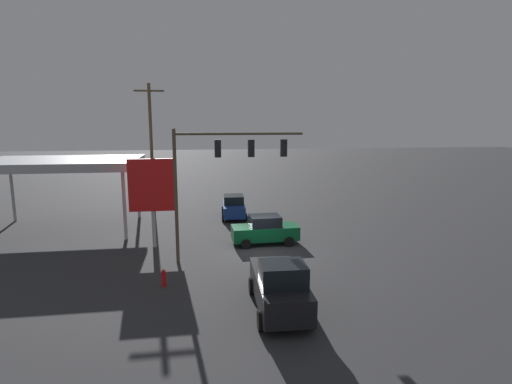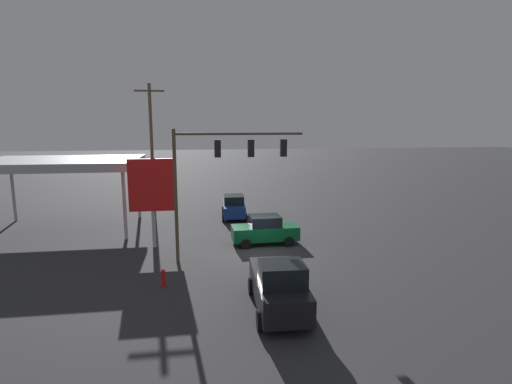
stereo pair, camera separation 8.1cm
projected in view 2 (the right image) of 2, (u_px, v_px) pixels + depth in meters
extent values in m
plane|color=#2D2D30|center=(261.00, 251.00, 25.40)|extent=(200.00, 200.00, 0.00)
cylinder|color=brown|center=(176.00, 197.00, 22.64)|extent=(0.20, 0.20, 7.71)
cylinder|color=brown|center=(239.00, 134.00, 22.55)|extent=(7.31, 0.14, 0.14)
cube|color=black|center=(218.00, 149.00, 22.52)|extent=(0.36, 0.28, 1.00)
sphere|color=#360505|center=(217.00, 143.00, 22.64)|extent=(0.22, 0.22, 0.22)
sphere|color=yellow|center=(217.00, 148.00, 22.70)|extent=(0.22, 0.22, 0.22)
sphere|color=black|center=(218.00, 154.00, 22.75)|extent=(0.22, 0.22, 0.22)
cube|color=black|center=(251.00, 148.00, 22.79)|extent=(0.36, 0.28, 1.00)
sphere|color=#360505|center=(251.00, 143.00, 22.91)|extent=(0.22, 0.22, 0.22)
sphere|color=yellow|center=(251.00, 148.00, 22.97)|extent=(0.22, 0.22, 0.22)
sphere|color=black|center=(251.00, 153.00, 23.02)|extent=(0.22, 0.22, 0.22)
cube|color=black|center=(284.00, 148.00, 23.06)|extent=(0.36, 0.28, 1.00)
sphere|color=#360505|center=(283.00, 143.00, 23.18)|extent=(0.22, 0.22, 0.22)
sphere|color=yellow|center=(283.00, 148.00, 23.24)|extent=(0.22, 0.22, 0.22)
sphere|color=black|center=(283.00, 153.00, 23.29)|extent=(0.22, 0.22, 0.22)
cylinder|color=brown|center=(152.00, 153.00, 33.07)|extent=(0.26, 0.26, 11.19)
cube|color=brown|center=(149.00, 91.00, 32.22)|extent=(2.40, 0.14, 0.14)
cube|color=#B2B7BC|center=(61.00, 163.00, 29.63)|extent=(11.17, 7.91, 0.60)
cube|color=red|center=(77.00, 159.00, 33.51)|extent=(11.17, 0.06, 0.36)
cylinder|color=#B7B7BC|center=(139.00, 190.00, 34.07)|extent=(0.24, 0.24, 4.78)
cylinder|color=#B7B7BC|center=(13.00, 193.00, 32.65)|extent=(0.24, 0.24, 4.78)
cylinder|color=#B7B7BC|center=(125.00, 206.00, 27.53)|extent=(0.24, 0.24, 4.78)
cylinder|color=#B7B7BC|center=(153.00, 204.00, 25.66)|extent=(0.24, 0.24, 5.79)
cube|color=red|center=(152.00, 185.00, 25.46)|extent=(2.96, 0.24, 3.37)
cube|color=black|center=(152.00, 185.00, 25.59)|extent=(2.07, 0.04, 1.18)
cube|color=navy|center=(234.00, 208.00, 34.25)|extent=(2.05, 4.50, 0.90)
cube|color=black|center=(234.00, 199.00, 34.11)|extent=(1.77, 2.09, 0.70)
cylinder|color=black|center=(246.00, 217.00, 33.00)|extent=(0.26, 0.67, 0.66)
cylinder|color=black|center=(223.00, 218.00, 32.84)|extent=(0.26, 0.67, 0.66)
cylinder|color=black|center=(244.00, 210.00, 35.80)|extent=(0.26, 0.67, 0.66)
cylinder|color=black|center=(223.00, 210.00, 35.65)|extent=(0.26, 0.67, 0.66)
cube|color=#0C592D|center=(265.00, 232.00, 26.73)|extent=(4.45, 1.93, 0.90)
cube|color=black|center=(265.00, 221.00, 26.60)|extent=(2.05, 1.72, 0.70)
cylinder|color=black|center=(246.00, 244.00, 25.67)|extent=(0.67, 0.24, 0.66)
cylinder|color=black|center=(242.00, 236.00, 27.46)|extent=(0.67, 0.24, 0.66)
cylinder|color=black|center=(289.00, 242.00, 26.16)|extent=(0.67, 0.24, 0.66)
cylinder|color=black|center=(282.00, 234.00, 27.95)|extent=(0.67, 0.24, 0.66)
cube|color=black|center=(278.00, 288.00, 17.25)|extent=(2.16, 5.26, 1.10)
cube|color=black|center=(282.00, 274.00, 16.20)|extent=(1.89, 1.66, 0.90)
cylinder|color=black|center=(311.00, 318.00, 15.80)|extent=(0.25, 0.81, 0.80)
cylinder|color=black|center=(260.00, 320.00, 15.58)|extent=(0.25, 0.81, 0.80)
cylinder|color=black|center=(293.00, 284.00, 19.11)|extent=(0.25, 0.81, 0.80)
cylinder|color=black|center=(251.00, 286.00, 18.88)|extent=(0.25, 0.81, 0.80)
cylinder|color=red|center=(163.00, 280.00, 19.76)|extent=(0.24, 0.24, 0.70)
sphere|color=red|center=(163.00, 272.00, 19.69)|extent=(0.22, 0.22, 0.22)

